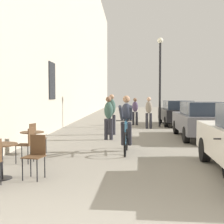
# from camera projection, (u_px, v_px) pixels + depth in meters

# --- Properties ---
(building_facade_left) EXTENTS (0.54, 68.00, 13.92)m
(building_facade_left) POSITION_uv_depth(u_px,v_px,m) (61.00, 2.00, 16.91)
(building_facade_left) COLOR #B7AD99
(building_facade_left) RESTS_ON ground_plane
(cafe_table_near) EXTENTS (0.64, 0.64, 0.72)m
(cafe_table_near) POSITION_uv_depth(u_px,v_px,m) (2.00, 153.00, 6.19)
(cafe_table_near) COLOR black
(cafe_table_near) RESTS_ON ground_plane
(cafe_chair_near_toward_wall) EXTENTS (0.45, 0.45, 0.89)m
(cafe_chair_near_toward_wall) POSITION_uv_depth(u_px,v_px,m) (35.00, 153.00, 6.23)
(cafe_chair_near_toward_wall) COLOR black
(cafe_chair_near_toward_wall) RESTS_ON ground_plane
(cafe_table_mid) EXTENTS (0.64, 0.64, 0.72)m
(cafe_table_mid) POSITION_uv_depth(u_px,v_px,m) (32.00, 139.00, 8.29)
(cafe_table_mid) COLOR black
(cafe_table_mid) RESTS_ON ground_plane
(cafe_chair_mid_toward_street) EXTENTS (0.46, 0.46, 0.89)m
(cafe_chair_mid_toward_street) POSITION_uv_depth(u_px,v_px,m) (36.00, 136.00, 8.87)
(cafe_chair_mid_toward_street) COLOR black
(cafe_chair_mid_toward_street) RESTS_ON ground_plane
(cafe_chair_mid_toward_wall) EXTENTS (0.42, 0.42, 0.89)m
(cafe_chair_mid_toward_wall) POSITION_uv_depth(u_px,v_px,m) (27.00, 143.00, 7.67)
(cafe_chair_mid_toward_wall) COLOR black
(cafe_chair_mid_toward_wall) RESTS_ON ground_plane
(cyclist_on_bicycle) EXTENTS (0.52, 1.76, 1.74)m
(cyclist_on_bicycle) POSITION_uv_depth(u_px,v_px,m) (126.00, 125.00, 9.13)
(cyclist_on_bicycle) COLOR black
(cyclist_on_bicycle) RESTS_ON ground_plane
(pedestrian_near) EXTENTS (0.35, 0.26, 1.68)m
(pedestrian_near) POSITION_uv_depth(u_px,v_px,m) (109.00, 115.00, 11.72)
(pedestrian_near) COLOR #26262D
(pedestrian_near) RESTS_ON ground_plane
(pedestrian_mid) EXTENTS (0.34, 0.24, 1.77)m
(pedestrian_mid) POSITION_uv_depth(u_px,v_px,m) (112.00, 112.00, 13.27)
(pedestrian_mid) COLOR #26262D
(pedestrian_mid) RESTS_ON ground_plane
(pedestrian_far) EXTENTS (0.35, 0.26, 1.65)m
(pedestrian_far) POSITION_uv_depth(u_px,v_px,m) (149.00, 111.00, 15.77)
(pedestrian_far) COLOR #26262D
(pedestrian_far) RESTS_ON ground_plane
(pedestrian_furthest) EXTENTS (0.37, 0.29, 1.59)m
(pedestrian_furthest) POSITION_uv_depth(u_px,v_px,m) (135.00, 110.00, 17.79)
(pedestrian_furthest) COLOR #26262D
(pedestrian_furthest) RESTS_ON ground_plane
(street_lamp) EXTENTS (0.32, 0.32, 4.90)m
(street_lamp) POSITION_uv_depth(u_px,v_px,m) (160.00, 70.00, 16.71)
(street_lamp) COLOR black
(street_lamp) RESTS_ON ground_plane
(parked_car_second) EXTENTS (1.82, 4.17, 1.47)m
(parked_car_second) POSITION_uv_depth(u_px,v_px,m) (201.00, 119.00, 12.08)
(parked_car_second) COLOR #595960
(parked_car_second) RESTS_ON ground_plane
(parked_car_third) EXTENTS (1.76, 4.07, 1.44)m
(parked_car_third) POSITION_uv_depth(u_px,v_px,m) (177.00, 112.00, 17.68)
(parked_car_third) COLOR black
(parked_car_third) RESTS_ON ground_plane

